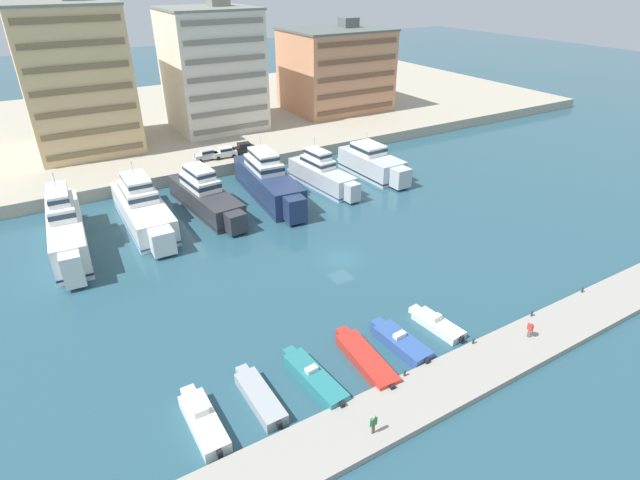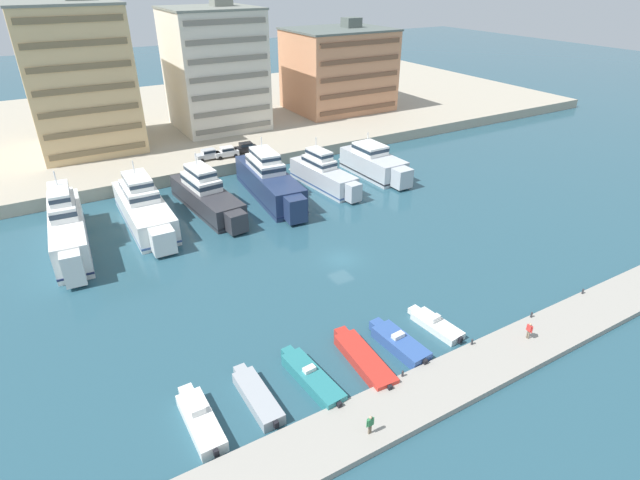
% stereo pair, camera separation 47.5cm
% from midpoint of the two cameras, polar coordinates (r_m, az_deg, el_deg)
% --- Properties ---
extents(ground_plane, '(400.00, 400.00, 0.00)m').
position_cam_midpoint_polar(ground_plane, '(59.37, 2.22, -2.21)').
color(ground_plane, '#285160').
extents(quay_promenade, '(180.00, 70.00, 1.98)m').
position_cam_midpoint_polar(quay_promenade, '(117.51, -16.44, 12.98)').
color(quay_promenade, '#ADA38E').
rests_on(quay_promenade, ground).
extents(pier_dock, '(120.00, 5.06, 0.59)m').
position_cam_midpoint_polar(pier_dock, '(46.16, 17.42, -13.72)').
color(pier_dock, '#9E998E').
rests_on(pier_dock, ground).
extents(yacht_white_far_left, '(5.00, 20.32, 9.24)m').
position_cam_midpoint_polar(yacht_white_far_left, '(67.61, -27.18, 1.15)').
color(yacht_white_far_left, white).
rests_on(yacht_white_far_left, ground).
extents(yacht_white_left, '(5.10, 20.25, 8.19)m').
position_cam_midpoint_polar(yacht_white_left, '(70.58, -19.77, 3.41)').
color(yacht_white_left, white).
rests_on(yacht_white_left, ground).
extents(yacht_charcoal_mid_left, '(5.97, 19.31, 7.81)m').
position_cam_midpoint_polar(yacht_charcoal_mid_left, '(72.59, -13.15, 4.93)').
color(yacht_charcoal_mid_left, '#333338').
rests_on(yacht_charcoal_mid_left, ground).
extents(yacht_navy_center_left, '(6.19, 21.16, 8.57)m').
position_cam_midpoint_polar(yacht_navy_center_left, '(75.14, -6.12, 6.68)').
color(yacht_navy_center_left, navy).
rests_on(yacht_navy_center_left, ground).
extents(yacht_silver_center, '(4.88, 16.33, 7.53)m').
position_cam_midpoint_polar(yacht_silver_center, '(78.74, 0.05, 7.53)').
color(yacht_silver_center, silver).
rests_on(yacht_silver_center, ground).
extents(yacht_silver_center_right, '(5.40, 15.71, 6.78)m').
position_cam_midpoint_polar(yacht_silver_center_right, '(83.97, 5.88, 8.72)').
color(yacht_silver_center_right, silver).
rests_on(yacht_silver_center_right, ground).
extents(motorboat_white_far_left, '(2.04, 7.35, 1.60)m').
position_cam_midpoint_polar(motorboat_white_far_left, '(40.81, -13.57, -19.48)').
color(motorboat_white_far_left, white).
rests_on(motorboat_white_far_left, ground).
extents(motorboat_grey_left, '(1.91, 7.25, 0.99)m').
position_cam_midpoint_polar(motorboat_grey_left, '(41.81, -7.27, -17.34)').
color(motorboat_grey_left, '#9EA3A8').
rests_on(motorboat_grey_left, ground).
extents(motorboat_teal_mid_left, '(2.47, 8.07, 1.43)m').
position_cam_midpoint_polar(motorboat_teal_mid_left, '(42.90, -1.04, -15.47)').
color(motorboat_teal_mid_left, teal).
rests_on(motorboat_teal_mid_left, ground).
extents(motorboat_red_center_left, '(2.54, 8.59, 0.96)m').
position_cam_midpoint_polar(motorboat_red_center_left, '(44.82, 4.90, -13.38)').
color(motorboat_red_center_left, red).
rests_on(motorboat_red_center_left, ground).
extents(motorboat_blue_center, '(2.55, 7.03, 1.47)m').
position_cam_midpoint_polar(motorboat_blue_center, '(46.73, 8.90, -11.49)').
color(motorboat_blue_center, '#33569E').
rests_on(motorboat_blue_center, ground).
extents(motorboat_white_center_right, '(2.47, 6.37, 1.28)m').
position_cam_midpoint_polar(motorboat_white_center_right, '(49.78, 12.92, -9.32)').
color(motorboat_white_center_right, white).
rests_on(motorboat_white_center_right, ground).
extents(car_silver_far_left, '(4.14, 2.01, 1.80)m').
position_cam_midpoint_polar(car_silver_far_left, '(87.10, -13.03, 9.51)').
color(car_silver_far_left, '#B7BCC1').
rests_on(car_silver_far_left, quay_promenade).
extents(car_white_left, '(4.19, 2.11, 1.80)m').
position_cam_midpoint_polar(car_white_left, '(87.65, -10.99, 9.84)').
color(car_white_left, white).
rests_on(car_white_left, quay_promenade).
extents(car_black_mid_left, '(4.19, 2.10, 1.80)m').
position_cam_midpoint_polar(car_black_mid_left, '(89.40, -8.87, 10.39)').
color(car_black_mid_left, black).
rests_on(car_black_mid_left, quay_promenade).
extents(apartment_block_far_left, '(16.75, 18.22, 25.92)m').
position_cam_midpoint_polar(apartment_block_far_left, '(98.34, -26.40, 16.20)').
color(apartment_block_far_left, '#E0BC84').
rests_on(apartment_block_far_left, quay_promenade).
extents(apartment_block_left, '(16.83, 16.57, 24.26)m').
position_cam_midpoint_polar(apartment_block_left, '(104.81, -12.35, 18.53)').
color(apartment_block_left, silver).
rests_on(apartment_block_left, quay_promenade).
extents(apartment_block_mid_left, '(21.62, 17.52, 19.14)m').
position_cam_midpoint_polar(apartment_block_mid_left, '(117.79, 1.68, 18.91)').
color(apartment_block_mid_left, tan).
rests_on(apartment_block_mid_left, quay_promenade).
extents(pedestrian_near_edge, '(0.67, 0.24, 1.74)m').
position_cam_midpoint_polar(pedestrian_near_edge, '(38.43, 5.76, -20.08)').
color(pedestrian_near_edge, '#7A6B56').
rests_on(pedestrian_near_edge, pier_dock).
extents(pedestrian_mid_deck, '(0.23, 0.65, 1.68)m').
position_cam_midpoint_polar(pedestrian_mid_deck, '(49.86, 22.63, -9.29)').
color(pedestrian_mid_deck, '#7A6B56').
rests_on(pedestrian_mid_deck, pier_dock).
extents(bollard_west, '(0.20, 0.20, 0.61)m').
position_cam_midpoint_polar(bollard_west, '(43.33, 9.34, -14.74)').
color(bollard_west, '#2D2D33').
rests_on(bollard_west, pier_dock).
extents(bollard_west_mid, '(0.20, 0.20, 0.61)m').
position_cam_midpoint_polar(bollard_west_mid, '(47.81, 16.85, -10.95)').
color(bollard_west_mid, '#2D2D33').
rests_on(bollard_west_mid, pier_dock).
extents(bollard_east_mid, '(0.20, 0.20, 0.61)m').
position_cam_midpoint_polar(bollard_east_mid, '(53.09, 22.83, -7.73)').
color(bollard_east_mid, '#2D2D33').
rests_on(bollard_east_mid, pier_dock).
extents(bollard_east, '(0.20, 0.20, 0.61)m').
position_cam_midpoint_polar(bollard_east, '(58.97, 27.60, -5.05)').
color(bollard_east, '#2D2D33').
rests_on(bollard_east, pier_dock).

